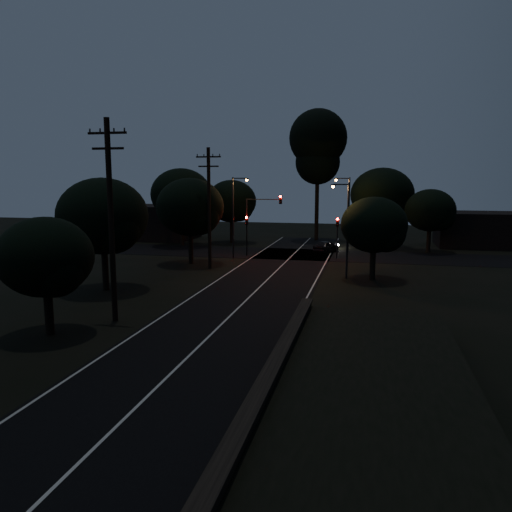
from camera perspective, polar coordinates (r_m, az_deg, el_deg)
The scene contains 23 objects.
ground at distance 14.43m, azimuth -23.87°, elevation -24.67°, with size 160.00×160.00×0.00m, color black.
road_surface at distance 42.04m, azimuth 2.15°, elevation -1.92°, with size 60.00×70.00×0.03m.
retaining_wall at distance 14.40m, azimuth 12.49°, elevation -21.29°, with size 6.93×26.00×1.60m.
utility_pole_mid at distance 28.09m, azimuth -16.26°, elevation 4.23°, with size 2.20×0.30×11.00m.
utility_pole_far at distance 43.72m, azimuth -5.38°, elevation 5.69°, with size 2.20×0.30×10.50m.
tree_left_b at distance 26.67m, azimuth -22.76°, elevation -0.36°, with size 4.70×4.70×5.98m.
tree_left_c at distance 36.20m, azimuth -16.90°, elevation 4.15°, with size 6.27×6.27×7.92m.
tree_left_d at distance 46.25m, azimuth -7.35°, elevation 5.40°, with size 6.26×6.26×7.94m.
tree_far_nw at distance 61.65m, azimuth -2.66°, elevation 6.15°, with size 6.12×6.12×7.75m.
tree_far_w at distance 59.35m, azimuth -8.37°, elevation 6.84°, with size 7.14×7.14×9.10m.
tree_far_ne at distance 59.40m, azimuth 14.47°, elevation 6.66°, with size 7.23×7.23×9.14m.
tree_far_e at distance 56.87m, azimuth 19.48°, elevation 4.82°, with size 5.35×5.35×6.79m.
tree_right_a at distance 39.56m, azimuth 13.59°, elevation 3.31°, with size 5.10×5.10×6.49m.
tall_pine at distance 64.97m, azimuth 7.09°, elevation 12.37°, with size 7.30×7.30×16.60m.
building_left at distance 67.63m, azimuth -11.38°, elevation 3.83°, with size 10.00×8.00×4.40m, color black.
building_right at distance 63.97m, azimuth 23.93°, elevation 2.80°, with size 9.00×7.00×4.00m, color black.
signal_left at distance 51.20m, azimuth -1.07°, elevation 3.19°, with size 0.28×0.35×4.10m.
signal_right at distance 49.82m, azimuth 9.28°, elevation 2.93°, with size 0.28×0.35×4.10m.
signal_mast at distance 50.70m, azimuth 0.79°, elevation 4.84°, with size 3.70×0.35×6.25m.
streetlight_a at distance 49.31m, azimuth -2.43°, elevation 5.07°, with size 1.66×0.26×8.00m.
streetlight_b at distance 53.63m, azimuth 10.35°, elevation 5.23°, with size 1.66×0.26×8.00m.
streetlight_c at distance 39.68m, azimuth 10.20°, elevation 3.64°, with size 1.46×0.26×7.50m.
car at distance 54.11m, azimuth 8.01°, elevation 1.09°, with size 1.56×3.87×1.32m, color black.
Camera 1 is at (7.59, -9.49, 7.77)m, focal length 35.00 mm.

